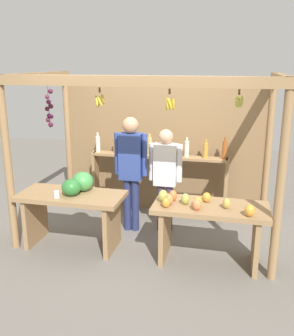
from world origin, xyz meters
The scene contains 7 objects.
ground_plane centered at (0.00, 0.00, 0.00)m, with size 12.00×12.00×0.00m, color slate.
market_stall centered at (0.00, 0.43, 1.32)m, with size 3.43×1.91×2.28m.
fruit_counter_left centered at (-0.89, -0.66, 0.63)m, with size 1.39×0.66×1.01m.
fruit_counter_right centered at (0.88, -0.68, 0.58)m, with size 1.39×0.64×0.91m.
bottle_shelf_unit centered at (-0.01, 0.67, 0.82)m, with size 2.20×0.22×1.34m.
vendor_man centered at (-0.28, 0.00, 1.02)m, with size 0.48×0.23×1.69m.
vendor_woman centered at (0.20, 0.10, 0.90)m, with size 0.48×0.21×1.52m.
Camera 1 is at (1.14, -4.97, 2.42)m, focal length 40.13 mm.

